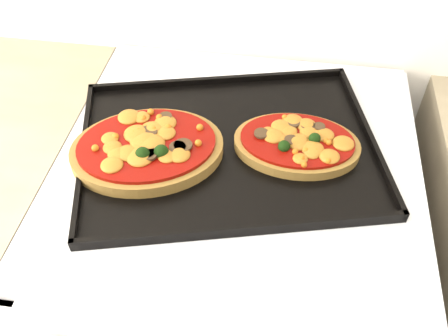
% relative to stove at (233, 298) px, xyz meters
% --- Properties ---
extents(stove, '(0.60, 0.60, 0.91)m').
position_rel_stove_xyz_m(stove, '(0.00, 0.00, 0.00)').
color(stove, white).
rests_on(stove, floor).
extents(baking_tray, '(0.55, 0.46, 0.02)m').
position_rel_stove_xyz_m(baking_tray, '(-0.02, 0.02, 0.47)').
color(baking_tray, black).
rests_on(baking_tray, stove).
extents(pizza_left, '(0.29, 0.25, 0.04)m').
position_rel_stove_xyz_m(pizza_left, '(-0.14, -0.02, 0.48)').
color(pizza_left, olive).
rests_on(pizza_left, baking_tray).
extents(pizza_right, '(0.20, 0.14, 0.03)m').
position_rel_stove_xyz_m(pizza_right, '(0.09, 0.03, 0.48)').
color(pizza_right, olive).
rests_on(pizza_right, baking_tray).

